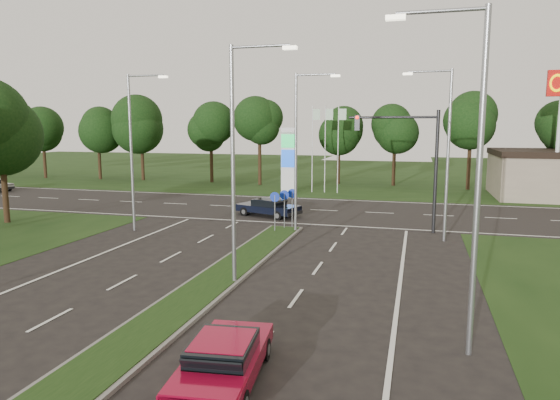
# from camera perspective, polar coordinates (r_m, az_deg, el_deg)

# --- Properties ---
(ground) EXTENTS (160.00, 160.00, 0.00)m
(ground) POSITION_cam_1_polar(r_m,az_deg,el_deg) (15.02, -16.63, -15.73)
(ground) COLOR black
(ground) RESTS_ON ground
(verge_far) EXTENTS (160.00, 50.00, 0.02)m
(verge_far) POSITION_cam_1_polar(r_m,az_deg,el_deg) (67.23, 9.02, 3.06)
(verge_far) COLOR black
(verge_far) RESTS_ON ground
(cross_road) EXTENTS (160.00, 12.00, 0.02)m
(cross_road) POSITION_cam_1_polar(r_m,az_deg,el_deg) (36.82, 3.52, -1.14)
(cross_road) COLOR black
(cross_road) RESTS_ON ground
(median_kerb) EXTENTS (2.00, 26.00, 0.12)m
(median_kerb) POSITION_cam_1_polar(r_m,az_deg,el_deg) (18.26, -9.87, -10.91)
(median_kerb) COLOR slate
(median_kerb) RESTS_ON ground
(streetlight_median_near) EXTENTS (2.53, 0.22, 9.00)m
(streetlight_median_near) POSITION_cam_1_polar(r_m,az_deg,el_deg) (18.73, -4.85, 5.36)
(streetlight_median_near) COLOR gray
(streetlight_median_near) RESTS_ON ground
(streetlight_median_far) EXTENTS (2.53, 0.22, 9.00)m
(streetlight_median_far) POSITION_cam_1_polar(r_m,az_deg,el_deg) (28.31, 2.22, 6.37)
(streetlight_median_far) COLOR gray
(streetlight_median_far) RESTS_ON ground
(streetlight_left_far) EXTENTS (2.53, 0.22, 9.00)m
(streetlight_left_far) POSITION_cam_1_polar(r_m,az_deg,el_deg) (30.04, -16.35, 6.15)
(streetlight_left_far) COLOR gray
(streetlight_left_far) RESTS_ON ground
(streetlight_right_far) EXTENTS (2.53, 0.22, 9.00)m
(streetlight_right_far) POSITION_cam_1_polar(r_m,az_deg,el_deg) (27.59, 18.28, 5.91)
(streetlight_right_far) COLOR gray
(streetlight_right_far) RESTS_ON ground
(streetlight_right_near) EXTENTS (2.53, 0.22, 9.00)m
(streetlight_right_near) POSITION_cam_1_polar(r_m,az_deg,el_deg) (13.64, 20.98, 3.75)
(streetlight_right_near) COLOR gray
(streetlight_right_near) RESTS_ON ground
(traffic_signal) EXTENTS (5.10, 0.42, 7.00)m
(traffic_signal) POSITION_cam_1_polar(r_m,az_deg,el_deg) (29.57, 14.93, 5.35)
(traffic_signal) COLOR black
(traffic_signal) RESTS_ON ground
(median_signs) EXTENTS (1.16, 1.76, 2.38)m
(median_signs) POSITION_cam_1_polar(r_m,az_deg,el_deg) (29.25, 0.46, -0.19)
(median_signs) COLOR gray
(median_signs) RESTS_ON ground
(gas_pylon) EXTENTS (5.80, 1.26, 8.00)m
(gas_pylon) POSITION_cam_1_polar(r_m,az_deg,el_deg) (46.08, 1.27, 4.77)
(gas_pylon) COLOR silver
(gas_pylon) RESTS_ON ground
(treeline_far) EXTENTS (6.00, 6.00, 9.90)m
(treeline_far) POSITION_cam_1_polar(r_m,az_deg,el_deg) (52.01, 7.39, 9.12)
(treeline_far) COLOR black
(treeline_far) RESTS_ON ground
(red_sedan) EXTENTS (2.10, 4.23, 1.12)m
(red_sedan) POSITION_cam_1_polar(r_m,az_deg,el_deg) (12.45, -6.46, -17.61)
(red_sedan) COLOR maroon
(red_sedan) RESTS_ON ground
(navy_sedan) EXTENTS (4.72, 3.12, 1.20)m
(navy_sedan) POSITION_cam_1_polar(r_m,az_deg,el_deg) (33.99, -1.37, -0.81)
(navy_sedan) COLOR black
(navy_sedan) RESTS_ON ground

